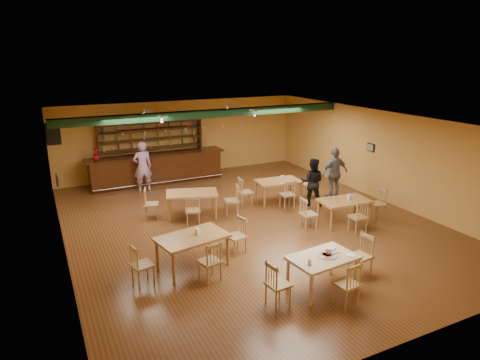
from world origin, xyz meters
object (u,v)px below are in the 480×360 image
bar_counter (157,169)px  near_table (322,273)px  dining_table_c (193,252)px  dining_table_d (344,212)px  dining_table_a (192,204)px  dining_table_b (278,191)px  patron_bar (143,167)px  patron_right_a (312,182)px

bar_counter → near_table: bar_counter is taller
dining_table_c → dining_table_d: (4.87, 0.60, -0.03)m
dining_table_a → dining_table_c: size_ratio=0.97×
dining_table_a → near_table: dining_table_a is taller
dining_table_a → dining_table_d: (3.77, -2.48, -0.02)m
near_table → dining_table_d: bearing=38.4°
bar_counter → dining_table_b: size_ratio=3.63×
dining_table_c → dining_table_b: bearing=26.2°
dining_table_c → bar_counter: bearing=70.4°
dining_table_b → patron_bar: patron_bar is taller
near_table → bar_counter: bearing=90.7°
dining_table_a → patron_right_a: 3.96m
bar_counter → dining_table_a: bearing=-90.0°
dining_table_d → near_table: near_table is taller
bar_counter → dining_table_c: size_ratio=3.32×
bar_counter → patron_bar: size_ratio=2.86×
dining_table_b → patron_right_a: patron_right_a is taller
dining_table_b → dining_table_d: 2.63m
dining_table_a → near_table: size_ratio=1.10×
dining_table_a → near_table: bearing=-60.7°
dining_table_c → near_table: dining_table_c is taller
near_table → patron_bar: 8.45m
bar_counter → dining_table_d: bar_counter is taller
patron_bar → dining_table_b: bearing=141.2°
patron_bar → bar_counter: bearing=-131.5°
dining_table_d → patron_right_a: 1.79m
bar_counter → patron_bar: bearing=-131.5°
dining_table_d → dining_table_c: bearing=-167.7°
bar_counter → patron_right_a: patron_right_a is taller
dining_table_c → dining_table_d: bearing=-3.7°
dining_table_d → near_table: size_ratio=1.04×
dining_table_d → dining_table_b: bearing=110.9°
bar_counter → patron_bar: 1.16m
bar_counter → dining_table_d: size_ratio=3.63×
patron_right_a → dining_table_d: bearing=126.0°
dining_table_a → patron_bar: patron_bar is taller
dining_table_a → dining_table_b: 3.07m
dining_table_a → dining_table_d: 4.51m
patron_bar → patron_right_a: size_ratio=1.17×
bar_counter → dining_table_a: bar_counter is taller
dining_table_b → patron_bar: (-3.79, 3.05, 0.56)m
dining_table_c → patron_bar: patron_bar is taller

